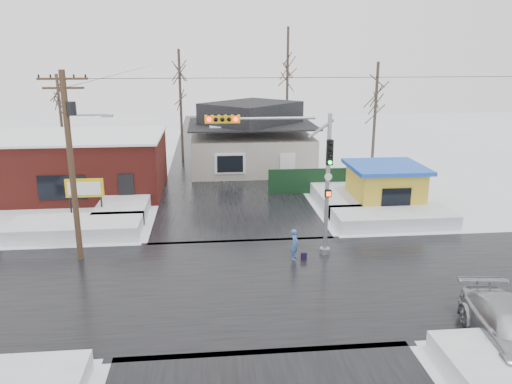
{
  "coord_description": "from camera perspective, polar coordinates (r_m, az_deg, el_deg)",
  "views": [
    {
      "loc": [
        -1.7,
        -19.74,
        9.75
      ],
      "look_at": [
        0.65,
        4.09,
        3.0
      ],
      "focal_mm": 35.0,
      "sensor_mm": 36.0,
      "label": 1
    }
  ],
  "objects": [
    {
      "name": "kiosk",
      "position": [
        32.84,
        14.51,
        0.61
      ],
      "size": [
        4.6,
        4.6,
        2.88
      ],
      "color": "gold",
      "rests_on": "ground"
    },
    {
      "name": "fence",
      "position": [
        35.84,
        7.78,
        1.29
      ],
      "size": [
        8.0,
        0.12,
        1.8
      ],
      "primitive_type": "cube",
      "color": "black",
      "rests_on": "ground"
    },
    {
      "name": "tree_far_right",
      "position": [
        42.12,
        13.65,
        11.78
      ],
      "size": [
        3.0,
        3.0,
        9.0
      ],
      "color": "#332821",
      "rests_on": "ground"
    },
    {
      "name": "tree_far_west",
      "position": [
        45.57,
        -21.65,
        10.39
      ],
      "size": [
        3.0,
        3.0,
        8.0
      ],
      "color": "#332821",
      "rests_on": "ground"
    },
    {
      "name": "tree_far_mid",
      "position": [
        48.36,
        3.66,
        15.46
      ],
      "size": [
        3.0,
        3.0,
        12.0
      ],
      "color": "#332821",
      "rests_on": "ground"
    },
    {
      "name": "road_ew",
      "position": [
        22.08,
        -0.65,
        -10.44
      ],
      "size": [
        120.0,
        10.0,
        0.02
      ],
      "primitive_type": "cube",
      "color": "black",
      "rests_on": "ground"
    },
    {
      "name": "utility_pole",
      "position": [
        24.51,
        -20.29,
        3.85
      ],
      "size": [
        3.15,
        0.44,
        9.0
      ],
      "color": "#382619",
      "rests_on": "ground"
    },
    {
      "name": "house",
      "position": [
        42.51,
        -0.56,
        6.08
      ],
      "size": [
        10.4,
        8.4,
        5.76
      ],
      "color": "#ADA99C",
      "rests_on": "ground"
    },
    {
      "name": "snowbank_nside_e",
      "position": [
        34.22,
        9.32,
        -0.33
      ],
      "size": [
        3.0,
        8.0,
        0.8
      ],
      "primitive_type": "cube",
      "color": "white",
      "rests_on": "ground"
    },
    {
      "name": "ground",
      "position": [
        22.09,
        -0.65,
        -10.46
      ],
      "size": [
        120.0,
        120.0,
        0.0
      ],
      "primitive_type": "plane",
      "color": "white",
      "rests_on": "ground"
    },
    {
      "name": "snowbank_ne",
      "position": [
        30.29,
        15.38,
        -2.83
      ],
      "size": [
        7.0,
        3.0,
        0.8
      ],
      "primitive_type": "cube",
      "color": "white",
      "rests_on": "ground"
    },
    {
      "name": "road_ns",
      "position": [
        22.08,
        -0.65,
        -10.44
      ],
      "size": [
        10.0,
        120.0,
        0.02
      ],
      "primitive_type": "cube",
      "color": "black",
      "rests_on": "ground"
    },
    {
      "name": "marquee_sign",
      "position": [
        31.13,
        -19.0,
        0.3
      ],
      "size": [
        2.2,
        0.21,
        2.55
      ],
      "color": "black",
      "rests_on": "ground"
    },
    {
      "name": "car",
      "position": [
        19.37,
        27.15,
        -13.8
      ],
      "size": [
        2.7,
        5.45,
        1.52
      ],
      "primitive_type": "imported",
      "rotation": [
        0.0,
        0.0,
        -0.11
      ],
      "color": "#A4A7AB",
      "rests_on": "ground"
    },
    {
      "name": "snowbank_nw",
      "position": [
        29.26,
        -19.8,
        -3.87
      ],
      "size": [
        7.0,
        3.0,
        0.8
      ],
      "primitive_type": "cube",
      "color": "white",
      "rests_on": "ground"
    },
    {
      "name": "traffic_signal",
      "position": [
        23.66,
        4.57,
        2.97
      ],
      "size": [
        6.05,
        0.68,
        7.0
      ],
      "color": "gray",
      "rests_on": "ground"
    },
    {
      "name": "tree_far_left",
      "position": [
        45.84,
        -8.74,
        13.31
      ],
      "size": [
        3.0,
        3.0,
        10.0
      ],
      "color": "#332821",
      "rests_on": "ground"
    },
    {
      "name": "brick_building",
      "position": [
        37.72,
        -19.81,
        3.06
      ],
      "size": [
        12.2,
        8.2,
        4.12
      ],
      "color": "maroon",
      "rests_on": "ground"
    },
    {
      "name": "shopping_bag",
      "position": [
        24.48,
        5.48,
        -7.37
      ],
      "size": [
        0.29,
        0.16,
        0.35
      ],
      "primitive_type": "cube",
      "rotation": [
        0.0,
        0.0,
        0.14
      ],
      "color": "black",
      "rests_on": "ground"
    },
    {
      "name": "pedestrian",
      "position": [
        24.32,
        4.44,
        -6.01
      ],
      "size": [
        0.54,
        0.65,
        1.51
      ],
      "primitive_type": "imported",
      "rotation": [
        0.0,
        0.0,
        1.18
      ],
      "color": "#3E68AE",
      "rests_on": "ground"
    },
    {
      "name": "snowbank_nside_w",
      "position": [
        33.51,
        -14.5,
        -0.98
      ],
      "size": [
        3.0,
        8.0,
        0.8
      ],
      "primitive_type": "cube",
      "color": "white",
      "rests_on": "ground"
    }
  ]
}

